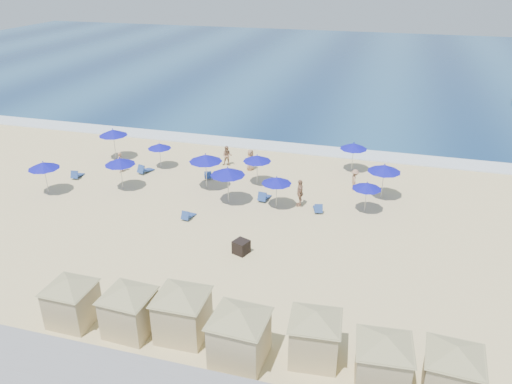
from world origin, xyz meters
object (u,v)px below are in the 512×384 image
at_px(cabana_6, 454,365).
at_px(umbrella_4, 206,158).
at_px(umbrella_9, 384,168).
at_px(beachgoer_2, 300,193).
at_px(cabana_2, 182,305).
at_px(umbrella_0, 43,165).
at_px(cabana_1, 128,303).
at_px(umbrella_2, 120,161).
at_px(umbrella_3, 159,146).
at_px(umbrella_7, 277,180).
at_px(beachgoer_4, 250,160).
at_px(umbrella_6, 257,158).
at_px(beachgoer_0, 120,162).
at_px(cabana_0, 70,295).
at_px(trash_bin, 241,247).
at_px(umbrella_8, 354,146).
at_px(umbrella_5, 228,171).
at_px(umbrella_10, 367,186).
at_px(cabana_4, 315,329).
at_px(beachgoer_3, 355,180).
at_px(beachgoer_1, 227,156).
at_px(cabana_5, 384,354).
at_px(cabana_3, 239,328).
at_px(umbrella_1, 113,132).

height_order(cabana_6, umbrella_4, umbrella_4).
distance_m(umbrella_9, beachgoer_2, 6.02).
xyz_separation_m(cabana_2, umbrella_0, (-15.10, 10.95, 0.52)).
height_order(cabana_1, umbrella_4, umbrella_4).
bearing_deg(umbrella_9, umbrella_2, -168.80).
distance_m(umbrella_3, umbrella_7, 11.32).
height_order(umbrella_4, beachgoer_4, umbrella_4).
distance_m(cabana_2, umbrella_9, 18.28).
bearing_deg(umbrella_3, umbrella_7, -22.27).
bearing_deg(cabana_6, umbrella_6, 125.97).
xyz_separation_m(cabana_6, beachgoer_4, (-13.56, 19.45, -0.68)).
bearing_deg(beachgoer_0, cabana_0, 23.46).
xyz_separation_m(trash_bin, cabana_2, (-0.42, -7.12, 1.21)).
height_order(umbrella_8, umbrella_9, umbrella_9).
xyz_separation_m(cabana_6, umbrella_5, (-13.33, 13.40, 0.79)).
relative_size(umbrella_8, umbrella_10, 1.11).
relative_size(cabana_4, beachgoer_3, 2.69).
distance_m(umbrella_5, beachgoer_1, 6.99).
relative_size(umbrella_6, beachgoer_3, 1.50).
height_order(cabana_0, cabana_5, cabana_5).
bearing_deg(umbrella_5, beachgoer_2, 11.25).
relative_size(trash_bin, umbrella_2, 0.32).
bearing_deg(cabana_5, cabana_6, 3.34).
height_order(cabana_3, cabana_4, cabana_3).
height_order(cabana_0, beachgoer_1, cabana_0).
distance_m(umbrella_1, umbrella_8, 19.30).
xyz_separation_m(umbrella_9, beachgoer_0, (-19.77, -0.75, -1.42)).
relative_size(cabana_0, umbrella_8, 1.71).
bearing_deg(beachgoer_3, beachgoer_1, 61.56).
bearing_deg(cabana_4, umbrella_6, 113.34).
relative_size(cabana_3, umbrella_6, 1.95).
bearing_deg(cabana_0, beachgoer_0, 113.10).
distance_m(umbrella_2, umbrella_5, 8.06).
bearing_deg(umbrella_3, beachgoer_1, 21.00).
height_order(umbrella_8, umbrella_10, umbrella_8).
bearing_deg(trash_bin, beachgoer_2, 94.89).
bearing_deg(umbrella_3, umbrella_6, -6.83).
relative_size(umbrella_5, beachgoer_1, 1.64).
bearing_deg(beachgoer_4, beachgoer_2, -114.58).
distance_m(cabana_2, beachgoer_3, 18.35).
relative_size(beachgoer_0, beachgoer_1, 1.00).
height_order(umbrella_9, beachgoer_4, umbrella_9).
xyz_separation_m(umbrella_3, beachgoer_0, (-2.63, -1.66, -1.01)).
bearing_deg(umbrella_4, umbrella_9, 8.32).
height_order(cabana_1, umbrella_1, cabana_1).
xyz_separation_m(trash_bin, beachgoer_1, (-5.03, 12.28, 0.42)).
distance_m(trash_bin, cabana_2, 7.23).
distance_m(umbrella_8, beachgoer_0, 18.07).
bearing_deg(beachgoer_3, trash_bin, 135.41).
bearing_deg(beachgoer_4, cabana_1, -158.08).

